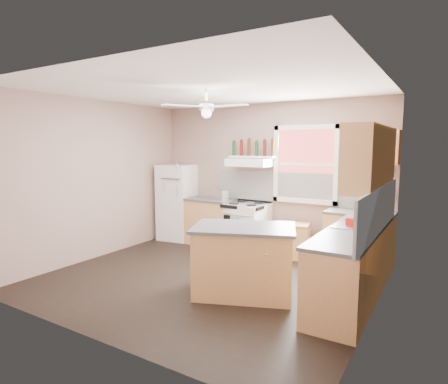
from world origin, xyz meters
The scene contains 32 objects.
floor centered at (0.00, 0.00, 0.00)m, with size 4.50×4.50×0.00m, color black.
ceiling centered at (0.00, 0.00, 2.70)m, with size 4.50×4.50×0.00m, color white.
wall_back centered at (0.00, 2.02, 1.35)m, with size 4.50×0.05×2.70m, color gray.
wall_right centered at (2.27, 0.00, 1.35)m, with size 0.05×4.00×2.70m, color gray.
wall_left centered at (-2.27, 0.00, 1.35)m, with size 0.05×4.00×2.70m, color gray.
backsplash_back centered at (0.45, 1.99, 1.18)m, with size 2.90×0.03×0.55m, color white.
backsplash_right centered at (2.23, 0.30, 1.18)m, with size 0.03×2.60×0.55m, color white.
window_view centered at (0.75, 1.98, 1.60)m, with size 1.00×0.02×1.20m, color maroon.
window_frame centered at (0.75, 1.96, 1.60)m, with size 1.16×0.07×1.36m, color white.
refrigerator centered at (-1.85, 1.66, 0.77)m, with size 0.65×0.63×1.53m, color white.
base_cabinet_left centered at (-1.06, 1.70, 0.43)m, with size 0.90×0.60×0.86m, color tan.
counter_left centered at (-1.06, 1.70, 0.88)m, with size 0.92×0.62×0.04m, color #434346.
toaster centered at (-0.80, 1.64, 0.99)m, with size 0.28×0.16×0.18m, color silver.
stove centered at (-0.27, 1.70, 0.43)m, with size 0.75×0.64×0.86m, color white.
range_hood centered at (-0.23, 1.75, 1.62)m, with size 0.78×0.50×0.14m, color white.
bottle_shelf centered at (-0.23, 1.87, 1.72)m, with size 0.90×0.26×0.03m, color white.
cart centered at (0.65, 1.64, 0.29)m, with size 0.59×0.39×0.59m, color tan.
base_cabinet_corner centered at (1.75, 1.70, 0.43)m, with size 1.00×0.60×0.86m, color tan.
base_cabinet_right centered at (1.95, 0.30, 0.43)m, with size 0.60×2.20×0.86m, color tan.
counter_corner centered at (1.75, 1.70, 0.88)m, with size 1.02×0.62×0.04m, color #434346.
counter_right centered at (1.94, 0.30, 0.88)m, with size 0.62×2.22×0.04m, color #434346.
sink centered at (1.94, 0.50, 0.90)m, with size 0.55×0.45×0.03m, color silver.
faucet centered at (2.10, 0.50, 0.97)m, with size 0.03×0.03×0.14m, color silver.
upper_cabinet_right centered at (2.08, 0.50, 1.78)m, with size 0.33×1.80×0.76m, color tan.
upper_cabinet_corner centered at (1.95, 1.83, 1.90)m, with size 0.60×0.33×0.52m, color tan.
paper_towel centered at (2.07, 1.86, 1.25)m, with size 0.12×0.12×0.26m, color white.
island centered at (0.70, -0.20, 0.43)m, with size 1.22×0.77×0.86m, color tan.
island_top centered at (0.70, -0.20, 0.88)m, with size 1.29×0.85×0.04m, color #434346.
ceiling_fan_hub centered at (0.00, 0.00, 2.45)m, with size 0.20×0.20×0.08m, color white.
soap_bottle centered at (2.07, 0.03, 1.02)m, with size 0.09×0.09×0.23m, color silver.
red_caddy centered at (1.90, 0.55, 0.95)m, with size 0.18×0.12×0.10m, color #AF110F.
wine_bottles centered at (-0.22, 1.87, 1.88)m, with size 0.86×0.06×0.31m.
Camera 1 is at (2.92, -4.34, 1.93)m, focal length 30.00 mm.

